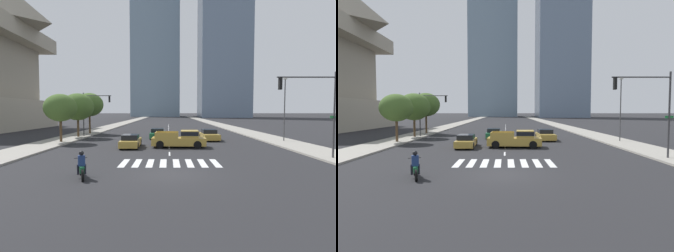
% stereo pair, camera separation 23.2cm
% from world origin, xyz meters
% --- Properties ---
extents(ground_plane, '(800.00, 800.00, 0.00)m').
position_xyz_m(ground_plane, '(0.00, 0.00, 0.00)').
color(ground_plane, '#232326').
extents(sidewalk_east, '(4.00, 260.00, 0.15)m').
position_xyz_m(sidewalk_east, '(12.95, 30.00, 0.07)').
color(sidewalk_east, gray).
rests_on(sidewalk_east, ground).
extents(sidewalk_west, '(4.00, 260.00, 0.15)m').
position_xyz_m(sidewalk_west, '(-12.95, 30.00, 0.07)').
color(sidewalk_west, gray).
rests_on(sidewalk_west, ground).
extents(crosswalk_near, '(6.75, 2.96, 0.01)m').
position_xyz_m(crosswalk_near, '(0.00, 3.29, 0.00)').
color(crosswalk_near, silver).
rests_on(crosswalk_near, ground).
extents(lane_divider_center, '(0.14, 50.00, 0.01)m').
position_xyz_m(lane_divider_center, '(0.00, 31.29, 0.00)').
color(lane_divider_center, silver).
rests_on(lane_divider_center, ground).
extents(motorcycle_lead, '(1.02, 2.00, 1.49)m').
position_xyz_m(motorcycle_lead, '(-4.75, -0.85, 0.58)').
color(motorcycle_lead, black).
rests_on(motorcycle_lead, ground).
extents(pickup_truck, '(5.34, 2.32, 1.67)m').
position_xyz_m(pickup_truck, '(1.20, 11.32, 0.81)').
color(pickup_truck, '#B28E38').
rests_on(pickup_truck, ground).
extents(sedan_gold_0, '(1.82, 4.47, 1.28)m').
position_xyz_m(sedan_gold_0, '(-3.81, 11.39, 0.59)').
color(sedan_gold_0, '#B28E38').
rests_on(sedan_gold_0, ground).
extents(sedan_gold_1, '(2.04, 4.74, 1.31)m').
position_xyz_m(sedan_gold_1, '(4.96, 18.07, 0.61)').
color(sedan_gold_1, '#B28E38').
rests_on(sedan_gold_1, ground).
extents(sedan_green_2, '(1.93, 4.68, 1.29)m').
position_xyz_m(sedan_green_2, '(-1.48, 20.22, 0.60)').
color(sedan_green_2, '#1E6038').
rests_on(sedan_green_2, ground).
extents(traffic_signal_near, '(4.56, 0.28, 6.29)m').
position_xyz_m(traffic_signal_near, '(10.52, 4.61, 4.44)').
color(traffic_signal_near, '#333335').
rests_on(traffic_signal_near, sidewalk_east).
extents(traffic_signal_far, '(4.14, 0.28, 5.93)m').
position_xyz_m(traffic_signal_far, '(-10.35, 22.00, 4.18)').
color(traffic_signal_far, '#333335').
rests_on(traffic_signal_far, sidewalk_west).
extents(street_lamp_east, '(0.50, 0.24, 7.22)m').
position_xyz_m(street_lamp_east, '(13.25, 15.84, 4.35)').
color(street_lamp_east, '#3F3F42').
rests_on(street_lamp_east, sidewalk_east).
extents(street_tree_nearest, '(3.62, 3.62, 5.34)m').
position_xyz_m(street_tree_nearest, '(-12.15, 15.03, 3.94)').
color(street_tree_nearest, '#4C3823').
rests_on(street_tree_nearest, sidewalk_west).
extents(street_tree_second, '(4.23, 4.23, 5.78)m').
position_xyz_m(street_tree_second, '(-12.15, 20.87, 4.13)').
color(street_tree_second, '#4C3823').
rests_on(street_tree_second, sidewalk_west).
extents(street_tree_third, '(4.20, 4.20, 6.18)m').
position_xyz_m(street_tree_third, '(-12.15, 26.22, 4.54)').
color(street_tree_third, '#4C3823').
rests_on(street_tree_third, sidewalk_west).
extents(office_tower_left_skyline, '(29.64, 27.17, 141.09)m').
position_xyz_m(office_tower_left_skyline, '(-7.91, 160.34, 64.32)').
color(office_tower_left_skyline, '#7A93A8').
rests_on(office_tower_left_skyline, ground).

